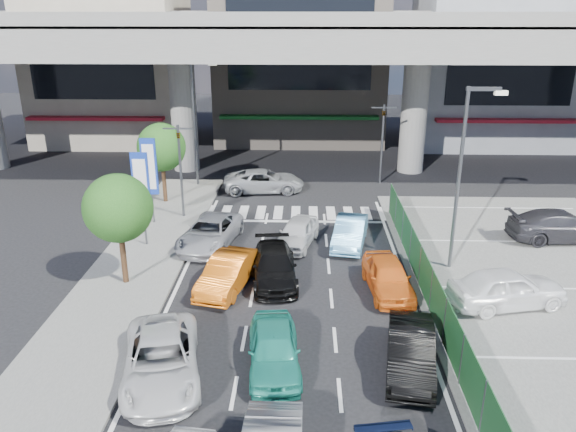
{
  "coord_description": "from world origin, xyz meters",
  "views": [
    {
      "loc": [
        0.46,
        -16.98,
        10.92
      ],
      "look_at": [
        -0.26,
        6.79,
        2.1
      ],
      "focal_mm": 35.0,
      "sensor_mm": 36.0,
      "label": 1
    }
  ],
  "objects_px": {
    "tree_far": "(161,147)",
    "sedan_black_mid": "(274,266)",
    "crossing_wagon_silver": "(264,181)",
    "taxi_orange_left": "(228,273)",
    "wagon_silver_front_left": "(210,233)",
    "sedan_white_mid_left": "(161,359)",
    "signboard_near": "(141,186)",
    "parked_sedan_white": "(507,288)",
    "signboard_far": "(150,169)",
    "hatch_black_mid_right": "(411,351)",
    "kei_truck_front_right": "(350,232)",
    "street_lamp_right": "(465,165)",
    "tree_near": "(118,208)",
    "taxi_orange_right": "(388,276)",
    "street_lamp_left": "(197,113)",
    "traffic_cone": "(482,289)",
    "sedan_white_front_mid": "(297,233)",
    "traffic_light_right": "(383,124)",
    "traffic_light_left": "(179,148)",
    "parked_sedan_dgrey": "(561,226)"
  },
  "relations": [
    {
      "from": "signboard_far",
      "to": "tree_near",
      "type": "relative_size",
      "value": 0.98
    },
    {
      "from": "kei_truck_front_right",
      "to": "parked_sedan_white",
      "type": "bearing_deg",
      "value": -36.35
    },
    {
      "from": "taxi_orange_left",
      "to": "taxi_orange_right",
      "type": "distance_m",
      "value": 6.56
    },
    {
      "from": "tree_far",
      "to": "crossing_wagon_silver",
      "type": "relative_size",
      "value": 0.96
    },
    {
      "from": "taxi_orange_left",
      "to": "hatch_black_mid_right",
      "type": "bearing_deg",
      "value": -26.02
    },
    {
      "from": "taxi_orange_left",
      "to": "street_lamp_left",
      "type": "bearing_deg",
      "value": 118.05
    },
    {
      "from": "street_lamp_left",
      "to": "taxi_orange_right",
      "type": "relative_size",
      "value": 1.98
    },
    {
      "from": "signboard_far",
      "to": "hatch_black_mid_right",
      "type": "bearing_deg",
      "value": -47.69
    },
    {
      "from": "sedan_white_mid_left",
      "to": "traffic_light_left",
      "type": "bearing_deg",
      "value": 86.84
    },
    {
      "from": "wagon_silver_front_left",
      "to": "traffic_cone",
      "type": "bearing_deg",
      "value": -13.7
    },
    {
      "from": "signboard_far",
      "to": "crossing_wagon_silver",
      "type": "bearing_deg",
      "value": 46.93
    },
    {
      "from": "traffic_light_right",
      "to": "parked_sedan_white",
      "type": "relative_size",
      "value": 1.15
    },
    {
      "from": "crossing_wagon_silver",
      "to": "wagon_silver_front_left",
      "type": "bearing_deg",
      "value": 161.88
    },
    {
      "from": "tree_far",
      "to": "sedan_white_mid_left",
      "type": "height_order",
      "value": "tree_far"
    },
    {
      "from": "kei_truck_front_right",
      "to": "crossing_wagon_silver",
      "type": "xyz_separation_m",
      "value": [
        -4.81,
        8.4,
        0.03
      ]
    },
    {
      "from": "street_lamp_right",
      "to": "hatch_black_mid_right",
      "type": "relative_size",
      "value": 1.93
    },
    {
      "from": "tree_far",
      "to": "street_lamp_left",
      "type": "bearing_deg",
      "value": 67.16
    },
    {
      "from": "sedan_white_mid_left",
      "to": "sedan_black_mid",
      "type": "height_order",
      "value": "sedan_white_mid_left"
    },
    {
      "from": "traffic_light_left",
      "to": "signboard_far",
      "type": "xyz_separation_m",
      "value": [
        -1.4,
        -1.01,
        -0.87
      ]
    },
    {
      "from": "traffic_light_right",
      "to": "parked_sedan_white",
      "type": "distance_m",
      "value": 17.01
    },
    {
      "from": "street_lamp_right",
      "to": "traffic_light_right",
      "type": "bearing_deg",
      "value": 97.34
    },
    {
      "from": "tree_far",
      "to": "sedan_black_mid",
      "type": "bearing_deg",
      "value": -54.83
    },
    {
      "from": "signboard_near",
      "to": "sedan_black_mid",
      "type": "height_order",
      "value": "signboard_near"
    },
    {
      "from": "traffic_light_right",
      "to": "wagon_silver_front_left",
      "type": "distance_m",
      "value": 14.81
    },
    {
      "from": "taxi_orange_left",
      "to": "wagon_silver_front_left",
      "type": "bearing_deg",
      "value": 121.69
    },
    {
      "from": "signboard_near",
      "to": "sedan_white_mid_left",
      "type": "xyz_separation_m",
      "value": [
        3.28,
        -10.33,
        -2.37
      ]
    },
    {
      "from": "crossing_wagon_silver",
      "to": "kei_truck_front_right",
      "type": "bearing_deg",
      "value": -155.29
    },
    {
      "from": "parked_sedan_dgrey",
      "to": "sedan_white_mid_left",
      "type": "bearing_deg",
      "value": 120.19
    },
    {
      "from": "sedan_black_mid",
      "to": "parked_sedan_white",
      "type": "bearing_deg",
      "value": -18.09
    },
    {
      "from": "hatch_black_mid_right",
      "to": "tree_near",
      "type": "bearing_deg",
      "value": 161.57
    },
    {
      "from": "taxi_orange_left",
      "to": "traffic_light_left",
      "type": "bearing_deg",
      "value": 126.91
    },
    {
      "from": "sedan_white_front_mid",
      "to": "tree_near",
      "type": "bearing_deg",
      "value": -133.8
    },
    {
      "from": "traffic_light_left",
      "to": "crossing_wagon_silver",
      "type": "bearing_deg",
      "value": 49.93
    },
    {
      "from": "street_lamp_right",
      "to": "tree_near",
      "type": "xyz_separation_m",
      "value": [
        -14.17,
        -2.0,
        -1.38
      ]
    },
    {
      "from": "tree_near",
      "to": "sedan_black_mid",
      "type": "relative_size",
      "value": 1.06
    },
    {
      "from": "signboard_near",
      "to": "parked_sedan_white",
      "type": "relative_size",
      "value": 1.04
    },
    {
      "from": "street_lamp_left",
      "to": "signboard_far",
      "type": "xyz_separation_m",
      "value": [
        -1.27,
        -7.01,
        -1.71
      ]
    },
    {
      "from": "sedan_black_mid",
      "to": "sedan_white_mid_left",
      "type": "bearing_deg",
      "value": -120.23
    },
    {
      "from": "taxi_orange_left",
      "to": "signboard_far",
      "type": "bearing_deg",
      "value": 138.01
    },
    {
      "from": "tree_far",
      "to": "taxi_orange_right",
      "type": "height_order",
      "value": "tree_far"
    },
    {
      "from": "sedan_white_mid_left",
      "to": "taxi_orange_left",
      "type": "xyz_separation_m",
      "value": [
        1.27,
        6.12,
        0.0
      ]
    },
    {
      "from": "signboard_near",
      "to": "sedan_white_mid_left",
      "type": "distance_m",
      "value": 11.09
    },
    {
      "from": "traffic_light_right",
      "to": "sedan_white_mid_left",
      "type": "distance_m",
      "value": 23.55
    },
    {
      "from": "street_lamp_right",
      "to": "traffic_cone",
      "type": "distance_m",
      "value": 5.22
    },
    {
      "from": "sedan_black_mid",
      "to": "kei_truck_front_right",
      "type": "relative_size",
      "value": 1.11
    },
    {
      "from": "street_lamp_left",
      "to": "tree_far",
      "type": "bearing_deg",
      "value": -112.84
    },
    {
      "from": "kei_truck_front_right",
      "to": "crossing_wagon_silver",
      "type": "relative_size",
      "value": 0.81
    },
    {
      "from": "street_lamp_right",
      "to": "signboard_near",
      "type": "distance_m",
      "value": 14.61
    },
    {
      "from": "street_lamp_right",
      "to": "sedan_black_mid",
      "type": "xyz_separation_m",
      "value": [
        -7.95,
        -1.47,
        -4.11
      ]
    },
    {
      "from": "traffic_light_right",
      "to": "sedan_black_mid",
      "type": "bearing_deg",
      "value": -113.43
    }
  ]
}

